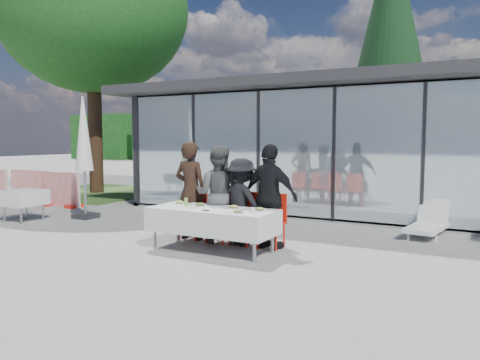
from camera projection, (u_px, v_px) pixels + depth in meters
name	position (u px, v px, depth m)	size (l,w,h in m)	color
ground	(203.00, 255.00, 7.92)	(90.00, 90.00, 0.00)	gray
pavilion	(407.00, 133.00, 13.95)	(14.80, 8.80, 3.44)	gray
treeline	(393.00, 136.00, 33.23)	(62.50, 2.00, 4.40)	#133D15
dining_table	(212.00, 220.00, 8.19)	(2.26, 0.96, 0.75)	silver
diner_a	(191.00, 191.00, 9.11)	(0.70, 0.70, 1.92)	black
diner_chair_a	(195.00, 211.00, 9.26)	(0.44, 0.44, 0.97)	red
diner_b	(218.00, 194.00, 8.82)	(0.90, 0.90, 1.84)	#535353
diner_chair_b	(222.00, 213.00, 8.97)	(0.44, 0.44, 0.97)	red
diner_c	(241.00, 202.00, 8.59)	(1.04, 1.04, 1.61)	black
diner_chair_c	(245.00, 215.00, 8.73)	(0.44, 0.44, 0.97)	red
diner_d	(270.00, 197.00, 8.31)	(1.10, 1.10, 1.88)	black
diner_chair_d	(273.00, 218.00, 8.46)	(0.44, 0.44, 0.97)	red
plate_a	(179.00, 203.00, 8.72)	(0.27, 0.27, 0.07)	white
plate_b	(200.00, 205.00, 8.44)	(0.27, 0.27, 0.07)	white
plate_c	(234.00, 207.00, 8.13)	(0.27, 0.27, 0.07)	white
plate_d	(259.00, 210.00, 7.85)	(0.27, 0.27, 0.07)	white
plate_extra	(238.00, 212.00, 7.63)	(0.27, 0.27, 0.07)	white
juice_bottle	(186.00, 202.00, 8.39)	(0.06, 0.06, 0.16)	#83A745
drinking_glasses	(228.00, 209.00, 7.79)	(1.21, 0.17, 0.10)	silver
folded_eyeglasses	(206.00, 210.00, 7.89)	(0.14, 0.03, 0.01)	black
spare_table_left	(23.00, 198.00, 11.21)	(0.86, 0.86, 0.74)	silver
market_umbrella	(84.00, 141.00, 11.45)	(0.50, 0.50, 3.00)	black
lounger	(428.00, 223.00, 9.52)	(0.79, 1.40, 0.72)	white
deciduous_tree	(92.00, 12.00, 16.63)	(7.04, 6.40, 9.38)	#382316
conifer_tree	(390.00, 38.00, 18.56)	(4.00, 4.00, 10.50)	#382316
grass_patch	(97.00, 192.00, 17.20)	(5.00, 5.00, 0.02)	#385926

